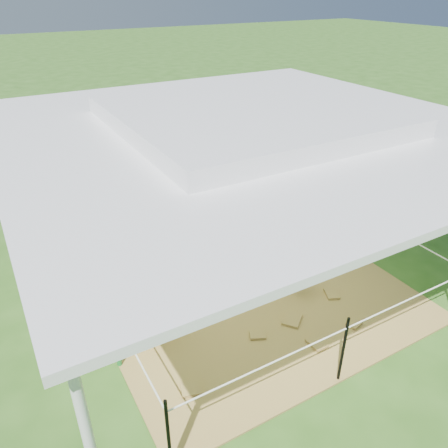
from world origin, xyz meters
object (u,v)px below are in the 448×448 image
picnic_table_near (155,128)px  pony (237,231)px  straw_bale (146,319)px  trash_barrel (256,129)px  foal (304,280)px  picnic_table_far (234,104)px  green_bottle (119,358)px  distant_person (158,123)px  woman (149,277)px

picnic_table_near → pony: bearing=-108.7°
straw_bale → trash_barrel: trash_barrel is taller
straw_bale → trash_barrel: bearing=46.3°
straw_bale → foal: 2.47m
straw_bale → picnic_table_far: size_ratio=0.50×
green_bottle → picnic_table_far: (7.67, 9.96, 0.20)m
pony → distant_person: (1.36, 7.00, 0.02)m
woman → green_bottle: size_ratio=4.32×
green_bottle → foal: 2.98m
woman → picnic_table_far: size_ratio=0.60×
trash_barrel → pony: bearing=-126.4°
woman → pony: 2.32m
straw_bale → picnic_table_near: (3.37, 8.06, 0.13)m
straw_bale → picnic_table_near: 8.74m
picnic_table_near → distant_person: (0.12, -0.01, 0.17)m
green_bottle → distant_person: (4.04, 8.50, 0.36)m
straw_bale → picnic_table_near: size_ratio=0.50×
straw_bale → foal: (2.43, -0.46, 0.07)m
distant_person → straw_bale: bearing=73.8°
pony → distant_person: bearing=3.4°
foal → distant_person: (1.06, 8.51, 0.23)m
green_bottle → picnic_table_far: picnic_table_far is taller
green_bottle → picnic_table_near: (3.92, 8.51, 0.20)m
picnic_table_near → distant_person: bearing=-14.9°
woman → picnic_table_far: (7.02, 9.51, -0.55)m
woman → foal: (2.33, -0.46, -0.61)m
woman → trash_barrel: size_ratio=1.09×
foal → pony: bearing=97.0°
straw_bale → pony: (2.12, 1.06, 0.27)m
picnic_table_far → distant_person: 3.92m
foal → picnic_table_near: size_ratio=0.55×
woman → trash_barrel: bearing=134.8°
straw_bale → pony: bearing=26.4°
trash_barrel → distant_person: (-2.38, 1.92, 0.06)m
woman → green_bottle: woman is taller
straw_bale → picnic_table_far: bearing=53.2°
green_bottle → distant_person: distant_person is taller
trash_barrel → distant_person: size_ratio=0.88×
woman → foal: size_ratio=1.09×
pony → trash_barrel: bearing=-22.0°
green_bottle → picnic_table_far: size_ratio=0.14×
trash_barrel → picnic_table_far: (1.25, 3.38, -0.11)m
green_bottle → trash_barrel: trash_barrel is taller
picnic_table_near → picnic_table_far: 4.02m
trash_barrel → picnic_table_near: trash_barrel is taller
foal → trash_barrel: trash_barrel is taller
foal → distant_person: bearing=78.6°
straw_bale → woman: bearing=-0.0°
green_bottle → picnic_table_near: picnic_table_near is taller
trash_barrel → foal: bearing=-117.5°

